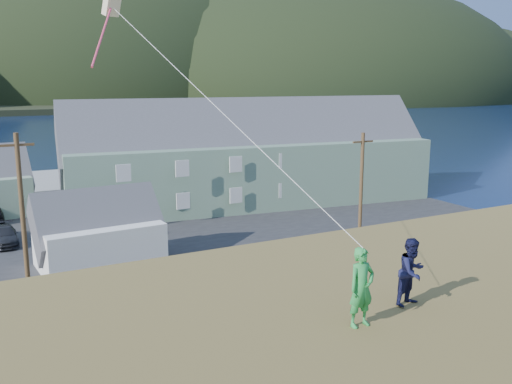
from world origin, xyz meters
The scene contains 10 objects.
ground centered at (0.00, 0.00, 0.00)m, with size 900.00×900.00×0.00m, color #0A1638.
grass_strip centered at (0.00, -2.00, 0.05)m, with size 110.00×8.00×0.10m, color #4C3D19.
waterfront_lot centered at (0.00, 17.00, 0.06)m, with size 72.00×36.00×0.12m, color #28282B.
far_hills centered at (35.59, 279.38, 2.00)m, with size 760.00×265.00×143.00m.
lodge centered at (18.49, 21.66, 4.87)m, with size 36.95×14.33×12.66m.
shed_white centered at (0.60, 8.57, 2.46)m, with size 8.32×5.80×6.41m.
utility_poles centered at (-1.76, 1.50, 4.74)m, with size 33.19×0.24×9.73m.
kite_flyer_green centered at (0.31, -19.13, 8.08)m, with size 0.64×0.42×1.76m, color green.
kite_flyer_navy centered at (2.11, -18.73, 8.01)m, with size 0.79×0.62×1.62m, color #15173A.
kite_rig centered at (-2.73, -11.15, 14.31)m, with size 2.14×4.45×10.46m.
Camera 1 is at (-7.08, -28.31, 12.52)m, focal length 40.00 mm.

